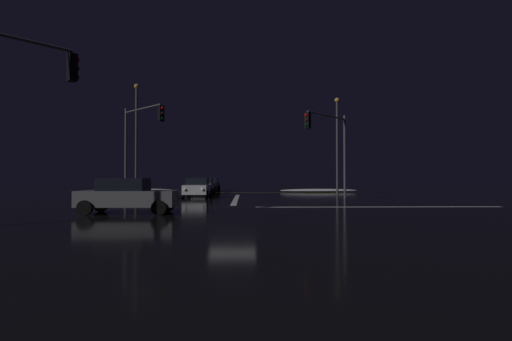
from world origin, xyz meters
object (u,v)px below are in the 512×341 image
object	(u,v)px
sedan_orange	(211,184)
sedan_white	(198,188)
sedan_gray_crossing	(128,195)
traffic_signal_sw	(12,91)
streetlamp_right_near	(337,139)
sedan_silver	(204,186)
traffic_signal_ne	(330,139)
sedan_black	(210,185)
streetlamp_left_near	(136,132)
traffic_signal_nw	(139,134)

from	to	relation	value
sedan_orange	sedan_white	bearing A→B (deg)	-88.46
sedan_gray_crossing	traffic_signal_sw	xyz separation A→B (m)	(-2.74, -3.93, 3.76)
sedan_white	streetlamp_right_near	xyz separation A→B (m)	(12.05, 3.72, 4.28)
sedan_silver	traffic_signal_sw	world-z (taller)	traffic_signal_sw
traffic_signal_ne	streetlamp_right_near	xyz separation A→B (m)	(2.15, 6.65, 0.66)
sedan_silver	sedan_black	size ratio (longest dim) A/B	1.00
sedan_gray_crossing	traffic_signal_ne	size ratio (longest dim) A/B	0.68
sedan_white	streetlamp_left_near	size ratio (longest dim) A/B	0.44
traffic_signal_nw	streetlamp_right_near	distance (m)	17.17
sedan_black	sedan_orange	xyz separation A→B (m)	(-0.37, 6.00, 0.00)
sedan_gray_crossing	streetlamp_left_near	bearing A→B (deg)	104.68
sedan_orange	streetlamp_right_near	world-z (taller)	streetlamp_right_near
sedan_orange	traffic_signal_ne	xyz separation A→B (m)	(10.38, -20.46, 3.61)
traffic_signal_sw	streetlamp_left_near	distance (m)	20.86
sedan_white	traffic_signal_ne	bearing A→B (deg)	-16.48
sedan_silver	sedan_orange	xyz separation A→B (m)	(-0.27, 11.35, 0.00)
sedan_black	traffic_signal_ne	world-z (taller)	traffic_signal_ne
sedan_silver	sedan_orange	size ratio (longest dim) A/B	1.00
sedan_white	traffic_signal_nw	xyz separation A→B (m)	(-3.80, -2.86, 3.89)
streetlamp_left_near	traffic_signal_ne	bearing A→B (deg)	-22.84
sedan_gray_crossing	traffic_signal_nw	distance (m)	11.21
traffic_signal_sw	streetlamp_right_near	size ratio (longest dim) A/B	0.76
sedan_white	sedan_silver	size ratio (longest dim) A/B	1.00
sedan_black	traffic_signal_ne	distance (m)	17.95
sedan_silver	streetlamp_left_near	bearing A→B (deg)	-156.60
traffic_signal_ne	sedan_silver	bearing A→B (deg)	137.96
sedan_white	sedan_gray_crossing	size ratio (longest dim) A/B	1.00
sedan_gray_crossing	traffic_signal_nw	size ratio (longest dim) A/B	0.64
sedan_gray_crossing	streetlamp_left_near	distance (m)	18.06
traffic_signal_ne	traffic_signal_nw	bearing A→B (deg)	179.72
traffic_signal_ne	traffic_signal_nw	distance (m)	13.71
sedan_white	traffic_signal_ne	distance (m)	10.94
traffic_signal_nw	sedan_silver	bearing A→B (deg)	68.27
streetlamp_right_near	streetlamp_left_near	distance (m)	17.94
sedan_white	sedan_silver	distance (m)	6.18
sedan_silver	streetlamp_left_near	world-z (taller)	streetlamp_left_near
sedan_black	traffic_signal_nw	bearing A→B (deg)	-104.43
sedan_white	sedan_silver	world-z (taller)	same
sedan_silver	traffic_signal_sw	size ratio (longest dim) A/B	0.65
sedan_black	streetlamp_right_near	world-z (taller)	streetlamp_right_near
sedan_orange	streetlamp_right_near	distance (m)	19.13
sedan_black	sedan_orange	distance (m)	6.01
sedan_orange	streetlamp_left_near	world-z (taller)	streetlamp_left_near
sedan_white	streetlamp_right_near	world-z (taller)	streetlamp_right_near
traffic_signal_nw	sedan_black	bearing A→B (deg)	75.57
sedan_orange	streetlamp_left_near	distance (m)	15.61
traffic_signal_ne	traffic_signal_sw	size ratio (longest dim) A/B	0.95
sedan_silver	traffic_signal_ne	distance (m)	14.07
sedan_silver	streetlamp_right_near	distance (m)	13.21
sedan_white	traffic_signal_sw	xyz separation A→B (m)	(-4.21, -17.04, 3.76)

